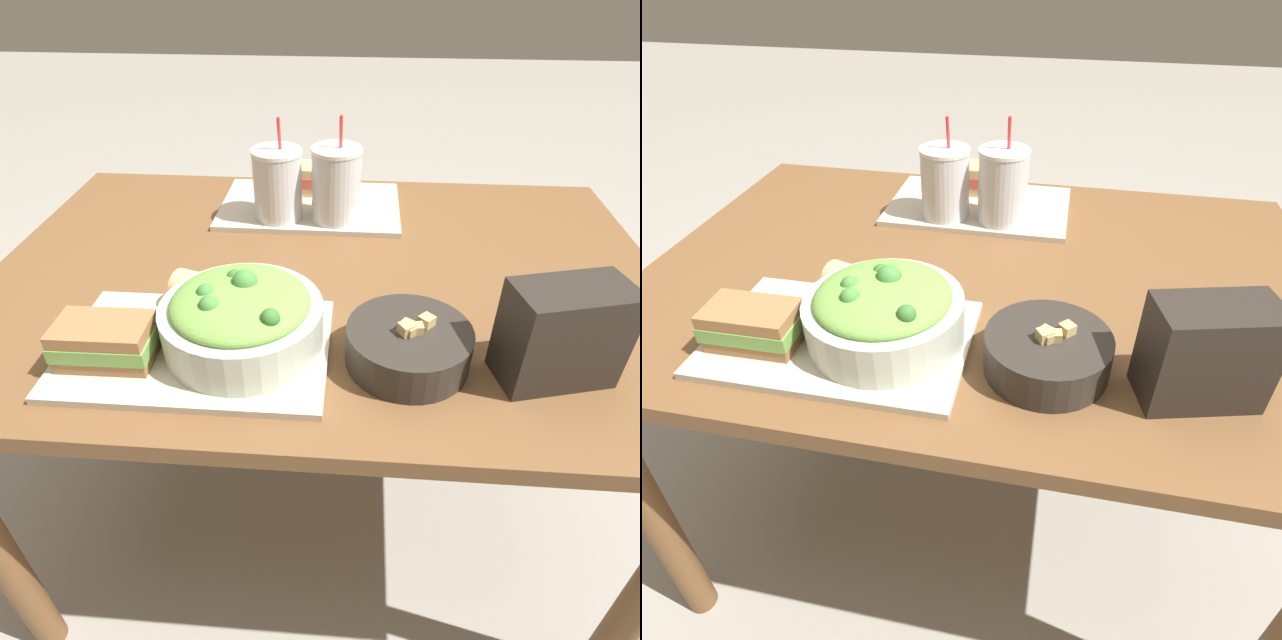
# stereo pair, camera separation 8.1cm
# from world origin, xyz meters

# --- Properties ---
(ground_plane) EXTENTS (12.00, 12.00, 0.00)m
(ground_plane) POSITION_xyz_m (0.00, 0.00, 0.00)
(ground_plane) COLOR gray
(dining_table) EXTENTS (1.27, 0.89, 0.74)m
(dining_table) POSITION_xyz_m (0.00, 0.00, 0.64)
(dining_table) COLOR brown
(dining_table) RESTS_ON ground_plane
(tray_near) EXTENTS (0.41, 0.27, 0.01)m
(tray_near) POSITION_xyz_m (-0.18, -0.25, 0.75)
(tray_near) COLOR #BCB29E
(tray_near) RESTS_ON dining_table
(tray_far) EXTENTS (0.41, 0.27, 0.01)m
(tray_far) POSITION_xyz_m (-0.05, 0.27, 0.75)
(tray_far) COLOR #BCB29E
(tray_far) RESTS_ON dining_table
(salad_bowl) EXTENTS (0.24, 0.24, 0.12)m
(salad_bowl) POSITION_xyz_m (-0.11, -0.24, 0.80)
(salad_bowl) COLOR beige
(salad_bowl) RESTS_ON tray_near
(soup_bowl) EXTENTS (0.18, 0.18, 0.08)m
(soup_bowl) POSITION_xyz_m (0.14, -0.25, 0.77)
(soup_bowl) COLOR #2D2823
(soup_bowl) RESTS_ON dining_table
(sandwich_near) EXTENTS (0.14, 0.09, 0.06)m
(sandwich_near) POSITION_xyz_m (-0.30, -0.29, 0.78)
(sandwich_near) COLOR olive
(sandwich_near) RESTS_ON tray_near
(baguette_near) EXTENTS (0.13, 0.09, 0.06)m
(baguette_near) POSITION_xyz_m (-0.18, -0.16, 0.78)
(baguette_near) COLOR tan
(baguette_near) RESTS_ON tray_near
(sandwich_far) EXTENTS (0.14, 0.08, 0.06)m
(sandwich_far) POSITION_xyz_m (-0.06, 0.34, 0.78)
(sandwich_far) COLOR tan
(sandwich_far) RESTS_ON tray_far
(baguette_far) EXTENTS (0.11, 0.07, 0.06)m
(baguette_far) POSITION_xyz_m (-0.06, 0.37, 0.78)
(baguette_far) COLOR tan
(baguette_far) RESTS_ON tray_far
(drink_cup_dark) EXTENTS (0.11, 0.11, 0.21)m
(drink_cup_dark) POSITION_xyz_m (-0.11, 0.20, 0.82)
(drink_cup_dark) COLOR silver
(drink_cup_dark) RESTS_ON tray_far
(drink_cup_red) EXTENTS (0.11, 0.11, 0.22)m
(drink_cup_red) POSITION_xyz_m (0.01, 0.20, 0.83)
(drink_cup_red) COLOR silver
(drink_cup_red) RESTS_ON tray_far
(chip_bag) EXTENTS (0.18, 0.12, 0.15)m
(chip_bag) POSITION_xyz_m (0.35, -0.27, 0.82)
(chip_bag) COLOR #28231E
(chip_bag) RESTS_ON dining_table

